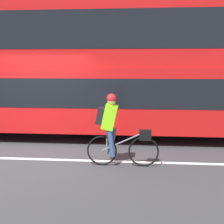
% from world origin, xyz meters
% --- Properties ---
extents(ground_plane, '(80.00, 80.00, 0.00)m').
position_xyz_m(ground_plane, '(0.00, 0.00, 0.00)').
color(ground_plane, '#38383A').
extents(road_center_line, '(50.00, 0.14, 0.01)m').
position_xyz_m(road_center_line, '(0.00, 0.04, 0.00)').
color(road_center_line, silver).
rests_on(road_center_line, ground_plane).
extents(sidewalk_curb, '(60.00, 2.19, 0.13)m').
position_xyz_m(sidewalk_curb, '(0.00, 5.40, 0.07)').
color(sidewalk_curb, gray).
rests_on(sidewalk_curb, ground_plane).
extents(building_facade, '(60.00, 0.30, 9.58)m').
position_xyz_m(building_facade, '(0.00, 6.65, 4.79)').
color(building_facade, '#33478C').
rests_on(building_facade, ground_plane).
extents(bus, '(11.02, 2.59, 3.93)m').
position_xyz_m(bus, '(1.27, 2.60, 2.18)').
color(bus, black).
rests_on(bus, ground_plane).
extents(cyclist_on_bike, '(1.58, 0.32, 1.60)m').
position_xyz_m(cyclist_on_bike, '(2.10, -0.25, 0.86)').
color(cyclist_on_bike, black).
rests_on(cyclist_on_bike, ground_plane).
extents(trash_bin, '(0.50, 0.50, 0.82)m').
position_xyz_m(trash_bin, '(4.59, 5.30, 0.54)').
color(trash_bin, '#262628').
rests_on(trash_bin, sidewalk_curb).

